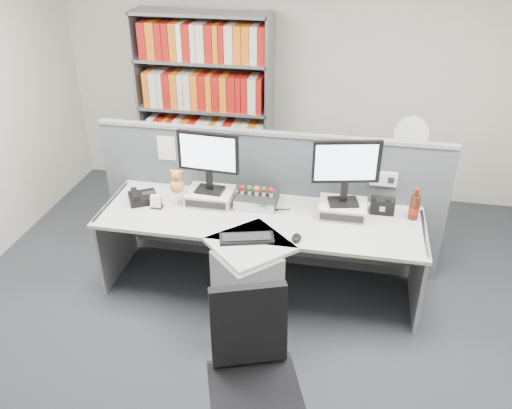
% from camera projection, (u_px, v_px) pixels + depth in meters
% --- Properties ---
extents(ground, '(5.50, 5.50, 0.00)m').
position_uv_depth(ground, '(239.00, 356.00, 3.92)').
color(ground, '#303539').
rests_on(ground, ground).
extents(room_shell, '(5.04, 5.54, 2.72)m').
position_uv_depth(room_shell, '(234.00, 127.00, 3.04)').
color(room_shell, beige).
rests_on(room_shell, ground).
extents(partition, '(3.00, 0.08, 1.27)m').
position_uv_depth(partition, '(270.00, 199.00, 4.67)').
color(partition, '#51545B').
rests_on(partition, ground).
extents(desk, '(2.60, 1.20, 0.72)m').
position_uv_depth(desk, '(255.00, 259.00, 4.20)').
color(desk, '#AEAEA8').
rests_on(desk, ground).
extents(monitor_riser_left, '(0.38, 0.31, 0.10)m').
position_uv_depth(monitor_riser_left, '(210.00, 196.00, 4.45)').
color(monitor_riser_left, beige).
rests_on(monitor_riser_left, desk).
extents(monitor_riser_right, '(0.38, 0.31, 0.10)m').
position_uv_depth(monitor_riser_right, '(342.00, 209.00, 4.27)').
color(monitor_riser_right, beige).
rests_on(monitor_riser_right, desk).
extents(monitor_left, '(0.51, 0.18, 0.52)m').
position_uv_depth(monitor_left, '(208.00, 157.00, 4.28)').
color(monitor_left, black).
rests_on(monitor_left, monitor_riser_left).
extents(monitor_right, '(0.52, 0.21, 0.54)m').
position_uv_depth(monitor_right, '(346.00, 167.00, 4.09)').
color(monitor_right, black).
rests_on(monitor_right, monitor_riser_right).
extents(desktop_pc, '(0.34, 0.30, 0.09)m').
position_uv_depth(desktop_pc, '(257.00, 199.00, 4.42)').
color(desktop_pc, black).
rests_on(desktop_pc, desk).
extents(figurines, '(0.29, 0.05, 0.09)m').
position_uv_depth(figurines, '(257.00, 190.00, 4.36)').
color(figurines, beige).
rests_on(figurines, desktop_pc).
extents(keyboard, '(0.43, 0.25, 0.03)m').
position_uv_depth(keyboard, '(247.00, 238.00, 3.96)').
color(keyboard, black).
rests_on(keyboard, desk).
extents(mouse, '(0.07, 0.11, 0.04)m').
position_uv_depth(mouse, '(297.00, 238.00, 3.95)').
color(mouse, black).
rests_on(mouse, desk).
extents(desk_phone, '(0.30, 0.29, 0.10)m').
position_uv_depth(desk_phone, '(142.00, 197.00, 4.46)').
color(desk_phone, black).
rests_on(desk_phone, desk).
extents(desk_calendar, '(0.10, 0.07, 0.11)m').
position_uv_depth(desk_calendar, '(156.00, 202.00, 4.36)').
color(desk_calendar, black).
rests_on(desk_calendar, desk).
extents(plush_toy, '(0.12, 0.12, 0.21)m').
position_uv_depth(plush_toy, '(177.00, 183.00, 4.36)').
color(plush_toy, '#C27F40').
rests_on(plush_toy, monitor_riser_left).
extents(speaker, '(0.19, 0.11, 0.13)m').
position_uv_depth(speaker, '(382.00, 206.00, 4.28)').
color(speaker, black).
rests_on(speaker, desk).
extents(cola_bottle, '(0.08, 0.08, 0.27)m').
position_uv_depth(cola_bottle, '(414.00, 207.00, 4.18)').
color(cola_bottle, '#3F190A').
rests_on(cola_bottle, desk).
extents(shelving_unit, '(1.41, 0.40, 2.00)m').
position_uv_depth(shelving_unit, '(205.00, 111.00, 5.68)').
color(shelving_unit, gray).
rests_on(shelving_unit, ground).
extents(filing_cabinet, '(0.45, 0.61, 0.70)m').
position_uv_depth(filing_cabinet, '(401.00, 201.00, 5.25)').
color(filing_cabinet, gray).
rests_on(filing_cabinet, ground).
extents(desk_fan, '(0.31, 0.19, 0.53)m').
position_uv_depth(desk_fan, '(411.00, 136.00, 4.92)').
color(desk_fan, white).
rests_on(desk_fan, filing_cabinet).
extents(office_chair, '(0.70, 0.68, 1.06)m').
position_uv_depth(office_chair, '(253.00, 376.00, 3.02)').
color(office_chair, silver).
rests_on(office_chair, ground).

